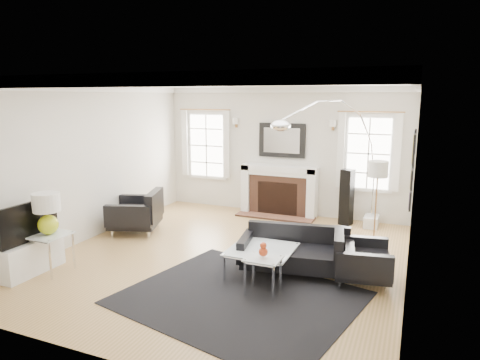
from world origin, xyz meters
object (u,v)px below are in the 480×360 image
at_px(fireplace, 279,191).
at_px(armchair_left, 139,213).
at_px(coffee_table, 262,251).
at_px(gourd_lamp, 47,211).
at_px(arc_floor_lamp, 329,159).
at_px(armchair_right, 358,260).
at_px(sofa, 296,252).

bearing_deg(fireplace, armchair_left, -133.81).
height_order(fireplace, coffee_table, fireplace).
height_order(coffee_table, gourd_lamp, gourd_lamp).
distance_m(armchair_left, arc_floor_lamp, 3.81).
bearing_deg(coffee_table, fireplace, 103.28).
bearing_deg(arc_floor_lamp, armchair_right, -67.86).
xyz_separation_m(sofa, gourd_lamp, (-3.39, -1.45, 0.66)).
bearing_deg(coffee_table, armchair_right, 12.79).
distance_m(fireplace, armchair_right, 3.61).
xyz_separation_m(gourd_lamp, arc_floor_lamp, (3.44, 3.54, 0.48)).
height_order(sofa, coffee_table, sofa).
xyz_separation_m(fireplace, arc_floor_lamp, (1.24, -0.80, 0.88)).
distance_m(sofa, gourd_lamp, 3.75).
bearing_deg(armchair_right, sofa, 177.75).
xyz_separation_m(sofa, armchair_right, (0.91, -0.04, 0.03)).
height_order(coffee_table, arc_floor_lamp, arc_floor_lamp).
bearing_deg(gourd_lamp, fireplace, 63.12).
bearing_deg(fireplace, sofa, -67.55).
bearing_deg(armchair_left, arc_floor_lamp, 22.89).
height_order(armchair_right, gourd_lamp, gourd_lamp).
relative_size(armchair_left, armchair_right, 1.25).
xyz_separation_m(armchair_left, arc_floor_lamp, (3.38, 1.43, 1.05)).
bearing_deg(arc_floor_lamp, coffee_table, -101.12).
xyz_separation_m(sofa, coffee_table, (-0.43, -0.34, 0.08)).
bearing_deg(coffee_table, gourd_lamp, -159.49).
distance_m(armchair_left, armchair_right, 4.30).
bearing_deg(sofa, armchair_left, 168.71).
xyz_separation_m(coffee_table, arc_floor_lamp, (0.48, 2.43, 1.05)).
xyz_separation_m(coffee_table, gourd_lamp, (-2.96, -1.11, 0.57)).
relative_size(armchair_left, arc_floor_lamp, 0.46).
relative_size(fireplace, coffee_table, 1.85).
xyz_separation_m(armchair_right, coffee_table, (-1.34, -0.30, 0.05)).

